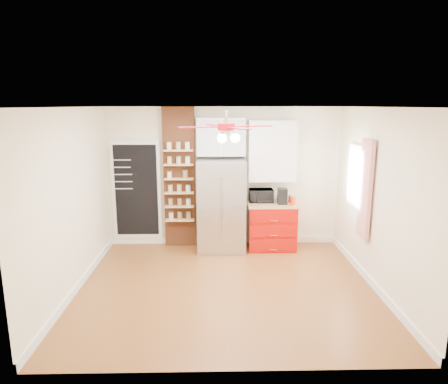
{
  "coord_description": "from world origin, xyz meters",
  "views": [
    {
      "loc": [
        -0.16,
        -5.68,
        2.73
      ],
      "look_at": [
        -0.01,
        0.9,
        1.29
      ],
      "focal_mm": 32.0,
      "sensor_mm": 36.0,
      "label": 1
    }
  ],
  "objects_px": {
    "toaster_oven": "(261,196)",
    "canister_left": "(293,201)",
    "red_cabinet": "(271,226)",
    "fridge": "(221,205)",
    "coffee_maker": "(282,196)",
    "pantry_jar_oats": "(169,175)",
    "ceiling_fan": "(226,127)"
  },
  "relations": [
    {
      "from": "toaster_oven",
      "to": "canister_left",
      "type": "relative_size",
      "value": 2.96
    },
    {
      "from": "toaster_oven",
      "to": "canister_left",
      "type": "bearing_deg",
      "value": -25.02
    },
    {
      "from": "canister_left",
      "to": "fridge",
      "type": "bearing_deg",
      "value": 176.12
    },
    {
      "from": "fridge",
      "to": "canister_left",
      "type": "height_order",
      "value": "fridge"
    },
    {
      "from": "ceiling_fan",
      "to": "toaster_oven",
      "type": "relative_size",
      "value": 3.11
    },
    {
      "from": "ceiling_fan",
      "to": "canister_left",
      "type": "bearing_deg",
      "value": 50.03
    },
    {
      "from": "ceiling_fan",
      "to": "toaster_oven",
      "type": "bearing_deg",
      "value": 68.1
    },
    {
      "from": "fridge",
      "to": "red_cabinet",
      "type": "xyz_separation_m",
      "value": [
        0.97,
        0.05,
        -0.42
      ]
    },
    {
      "from": "toaster_oven",
      "to": "canister_left",
      "type": "distance_m",
      "value": 0.62
    },
    {
      "from": "pantry_jar_oats",
      "to": "red_cabinet",
      "type": "bearing_deg",
      "value": -2.54
    },
    {
      "from": "coffee_maker",
      "to": "pantry_jar_oats",
      "type": "xyz_separation_m",
      "value": [
        -2.13,
        0.15,
        0.39
      ]
    },
    {
      "from": "fridge",
      "to": "pantry_jar_oats",
      "type": "distance_m",
      "value": 1.13
    },
    {
      "from": "ceiling_fan",
      "to": "pantry_jar_oats",
      "type": "bearing_deg",
      "value": 120.17
    },
    {
      "from": "toaster_oven",
      "to": "coffee_maker",
      "type": "relative_size",
      "value": 1.54
    },
    {
      "from": "coffee_maker",
      "to": "canister_left",
      "type": "height_order",
      "value": "coffee_maker"
    },
    {
      "from": "pantry_jar_oats",
      "to": "ceiling_fan",
      "type": "bearing_deg",
      "value": -59.83
    },
    {
      "from": "ceiling_fan",
      "to": "red_cabinet",
      "type": "bearing_deg",
      "value": 61.29
    },
    {
      "from": "red_cabinet",
      "to": "toaster_oven",
      "type": "bearing_deg",
      "value": 152.82
    },
    {
      "from": "ceiling_fan",
      "to": "pantry_jar_oats",
      "type": "xyz_separation_m",
      "value": [
        -1.03,
        1.77,
        -0.99
      ]
    },
    {
      "from": "canister_left",
      "to": "pantry_jar_oats",
      "type": "height_order",
      "value": "pantry_jar_oats"
    },
    {
      "from": "red_cabinet",
      "to": "coffee_maker",
      "type": "bearing_deg",
      "value": -17.91
    },
    {
      "from": "fridge",
      "to": "canister_left",
      "type": "bearing_deg",
      "value": -3.88
    },
    {
      "from": "coffee_maker",
      "to": "pantry_jar_oats",
      "type": "height_order",
      "value": "pantry_jar_oats"
    },
    {
      "from": "coffee_maker",
      "to": "red_cabinet",
      "type": "bearing_deg",
      "value": 165.86
    },
    {
      "from": "toaster_oven",
      "to": "pantry_jar_oats",
      "type": "bearing_deg",
      "value": 178.73
    },
    {
      "from": "fridge",
      "to": "ceiling_fan",
      "type": "height_order",
      "value": "ceiling_fan"
    },
    {
      "from": "red_cabinet",
      "to": "ceiling_fan",
      "type": "bearing_deg",
      "value": -118.71
    },
    {
      "from": "canister_left",
      "to": "pantry_jar_oats",
      "type": "distance_m",
      "value": 2.37
    },
    {
      "from": "red_cabinet",
      "to": "coffee_maker",
      "type": "relative_size",
      "value": 3.21
    },
    {
      "from": "fridge",
      "to": "ceiling_fan",
      "type": "distance_m",
      "value": 2.25
    },
    {
      "from": "coffee_maker",
      "to": "pantry_jar_oats",
      "type": "bearing_deg",
      "value": 179.87
    },
    {
      "from": "pantry_jar_oats",
      "to": "toaster_oven",
      "type": "bearing_deg",
      "value": 0.59
    }
  ]
}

